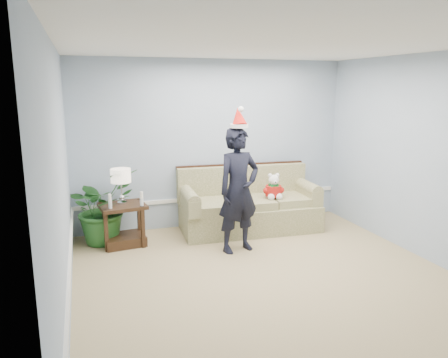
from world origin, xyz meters
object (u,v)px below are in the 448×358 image
table_lamp (121,177)px  houseplant (102,207)px  teddy_bear (274,189)px  sofa (248,207)px  man (239,190)px  side_table (124,229)px

table_lamp → houseplant: table_lamp is taller
teddy_bear → sofa: bearing=156.0°
table_lamp → teddy_bear: table_lamp is taller
sofa → table_lamp: 2.09m
man → teddy_bear: (0.82, 0.63, -0.19)m
sofa → man: (-0.48, -0.85, 0.51)m
houseplant → man: (1.79, -0.93, 0.33)m
man → teddy_bear: bearing=24.1°
side_table → houseplant: houseplant is taller
sofa → man: 1.10m
sofa → teddy_bear: sofa is taller
table_lamp → teddy_bear: bearing=-3.3°
table_lamp → man: man is taller
side_table → table_lamp: (0.00, 0.05, 0.76)m
houseplant → man: bearing=-27.5°
sofa → side_table: (-1.99, -0.13, -0.12)m
sofa → side_table: size_ratio=3.20×
side_table → sofa: bearing=3.7°
houseplant → teddy_bear: bearing=-6.6°
table_lamp → sofa: bearing=2.4°
houseplant → teddy_bear: 2.63m
houseplant → man: size_ratio=0.62×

